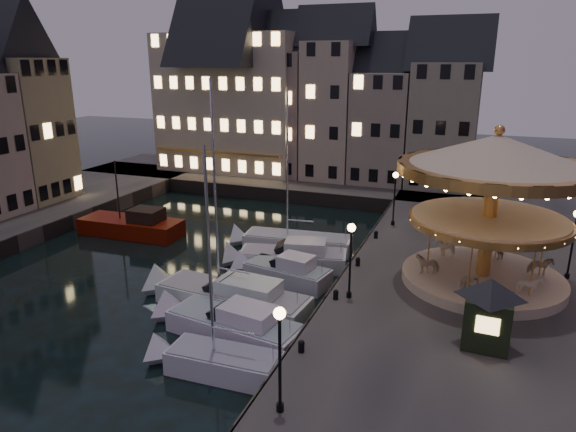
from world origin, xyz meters
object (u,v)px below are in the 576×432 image
at_px(streetlamp_d, 574,234).
at_px(motorboat_e, 287,258).
at_px(streetlamp_a, 280,345).
at_px(streetlamp_b, 351,250).
at_px(bollard_d, 376,234).
at_px(motorboat_a, 213,361).
at_px(motorboat_b, 228,325).
at_px(ticket_kiosk, 490,301).
at_px(bollard_c, 358,261).
at_px(carousel, 494,182).
at_px(streetlamp_c, 395,191).
at_px(motorboat_c, 227,296).
at_px(motorboat_d, 282,272).
at_px(red_fishing_boat, 133,226).
at_px(motorboat_f, 290,242).
at_px(bollard_b, 336,294).
at_px(bollard_a, 301,346).

xyz_separation_m(streetlamp_d, motorboat_e, (-17.09, -1.27, -3.37)).
height_order(streetlamp_a, streetlamp_b, same).
height_order(bollard_d, motorboat_a, motorboat_a).
distance_m(motorboat_b, ticket_kiosk, 12.58).
height_order(bollard_c, motorboat_e, motorboat_e).
relative_size(streetlamp_d, bollard_c, 7.32).
relative_size(streetlamp_d, motorboat_b, 0.51).
relative_size(streetlamp_d, carousel, 0.40).
xyz_separation_m(streetlamp_c, motorboat_e, (-5.79, -7.77, -3.37)).
bearing_deg(streetlamp_b, motorboat_c, -170.63).
height_order(streetlamp_d, motorboat_e, streetlamp_d).
xyz_separation_m(bollard_d, motorboat_d, (-4.62, -6.69, -0.97)).
height_order(streetlamp_b, carousel, carousel).
bearing_deg(motorboat_d, motorboat_b, -90.50).
relative_size(streetlamp_a, bollard_c, 7.32).
bearing_deg(red_fishing_boat, carousel, -6.35).
distance_m(motorboat_a, motorboat_f, 16.22).
distance_m(bollard_b, motorboat_d, 6.06).
xyz_separation_m(bollard_b, motorboat_e, (-5.19, 6.23, -0.96)).
distance_m(streetlamp_c, carousel, 11.63).
relative_size(motorboat_e, carousel, 0.81).
bearing_deg(bollard_b, bollard_a, -90.00).
bearing_deg(motorboat_d, red_fishing_boat, 164.04).
distance_m(streetlamp_d, bollard_a, 17.79).
distance_m(motorboat_c, motorboat_d, 4.71).
distance_m(streetlamp_b, bollard_b, 2.54).
bearing_deg(motorboat_a, motorboat_b, 105.28).
xyz_separation_m(streetlamp_a, motorboat_f, (-6.80, 19.02, -3.49)).
bearing_deg(streetlamp_d, bollard_d, 165.85).
bearing_deg(motorboat_a, motorboat_f, 98.37).
distance_m(bollard_b, bollard_c, 5.00).
bearing_deg(streetlamp_d, streetlamp_c, 150.09).
bearing_deg(bollard_d, motorboat_c, -119.20).
xyz_separation_m(streetlamp_b, streetlamp_c, (0.00, 13.50, 0.00)).
relative_size(bollard_c, ticket_kiosk, 0.16).
bearing_deg(ticket_kiosk, bollard_d, 120.96).
distance_m(streetlamp_c, bollard_c, 9.34).
relative_size(streetlamp_c, red_fishing_boat, 0.49).
relative_size(motorboat_c, motorboat_f, 1.12).
relative_size(motorboat_d, motorboat_e, 0.79).
xyz_separation_m(streetlamp_c, motorboat_c, (-6.82, -14.62, -3.33)).
xyz_separation_m(bollard_b, motorboat_c, (-6.22, -0.62, -0.92)).
xyz_separation_m(streetlamp_d, bollard_d, (-11.90, 3.00, -2.41)).
xyz_separation_m(motorboat_e, carousel, (12.44, -1.21, 6.59)).
bearing_deg(streetlamp_c, motorboat_d, -117.11).
relative_size(streetlamp_c, bollard_a, 7.32).
bearing_deg(motorboat_f, bollard_a, -67.56).
bearing_deg(streetlamp_b, carousel, 34.19).
bearing_deg(bollard_d, streetlamp_b, -86.57).
bearing_deg(streetlamp_b, streetlamp_a, -90.00).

